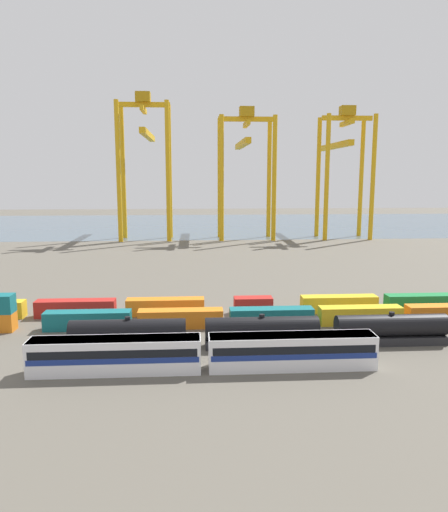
# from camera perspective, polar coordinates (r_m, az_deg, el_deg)

# --- Properties ---
(ground_plane) EXTENTS (420.00, 420.00, 0.00)m
(ground_plane) POSITION_cam_1_polar(r_m,az_deg,el_deg) (116.39, -2.23, -1.21)
(ground_plane) COLOR #5B564C
(harbour_water) EXTENTS (400.00, 110.00, 0.01)m
(harbour_water) POSITION_cam_1_polar(r_m,az_deg,el_deg) (218.26, -2.89, 3.76)
(harbour_water) COLOR #475B6B
(harbour_water) RESTS_ON ground_plane
(passenger_train) EXTENTS (38.43, 3.14, 3.90)m
(passenger_train) POSITION_cam_1_polar(r_m,az_deg,el_deg) (54.63, -2.30, -11.25)
(passenger_train) COLOR silver
(passenger_train) RESTS_ON ground_plane
(freight_tank_row) EXTENTS (81.49, 2.78, 4.24)m
(freight_tank_row) POSITION_cam_1_polar(r_m,az_deg,el_deg) (66.35, 19.15, -8.16)
(freight_tank_row) COLOR #232326
(freight_tank_row) RESTS_ON ground_plane
(shipping_container_2) EXTENTS (12.10, 2.44, 2.60)m
(shipping_container_2) POSITION_cam_1_polar(r_m,az_deg,el_deg) (71.40, -15.82, -7.32)
(shipping_container_2) COLOR #146066
(shipping_container_2) RESTS_ON ground_plane
(shipping_container_3) EXTENTS (12.10, 2.44, 2.60)m
(shipping_container_3) POSITION_cam_1_polar(r_m,az_deg,el_deg) (69.81, -5.15, -7.38)
(shipping_container_3) COLOR orange
(shipping_container_3) RESTS_ON ground_plane
(shipping_container_4) EXTENTS (12.10, 2.44, 2.60)m
(shipping_container_4) POSITION_cam_1_polar(r_m,az_deg,el_deg) (70.66, 5.64, -7.18)
(shipping_container_4) COLOR #146066
(shipping_container_4) RESTS_ON ground_plane
(shipping_container_5) EXTENTS (12.10, 2.44, 2.60)m
(shipping_container_5) POSITION_cam_1_polar(r_m,az_deg,el_deg) (73.87, 15.81, -6.76)
(shipping_container_5) COLOR gold
(shipping_container_5) RESTS_ON ground_plane
(shipping_container_6) EXTENTS (12.10, 2.44, 2.60)m
(shipping_container_6) POSITION_cam_1_polar(r_m,az_deg,el_deg) (79.15, 24.87, -6.21)
(shipping_container_6) COLOR orange
(shipping_container_6) RESTS_ON ground_plane
(shipping_container_9) EXTENTS (12.10, 2.44, 2.60)m
(shipping_container_9) POSITION_cam_1_polar(r_m,az_deg,el_deg) (78.21, -17.14, -5.93)
(shipping_container_9) COLOR #AD211C
(shipping_container_9) RESTS_ON ground_plane
(shipping_container_10) EXTENTS (12.10, 2.44, 2.60)m
(shipping_container_10) POSITION_cam_1_polar(r_m,az_deg,el_deg) (76.16, -6.94, -5.98)
(shipping_container_10) COLOR orange
(shipping_container_10) RESTS_ON ground_plane
(shipping_container_11) EXTENTS (6.04, 2.44, 2.60)m
(shipping_container_11) POSITION_cam_1_polar(r_m,az_deg,el_deg) (76.59, 3.47, -5.84)
(shipping_container_11) COLOR #AD211C
(shipping_container_11) RESTS_ON ground_plane
(shipping_container_12) EXTENTS (12.10, 2.44, 2.60)m
(shipping_container_12) POSITION_cam_1_polar(r_m,az_deg,el_deg) (79.44, 13.44, -5.53)
(shipping_container_12) COLOR gold
(shipping_container_12) RESTS_ON ground_plane
(shipping_container_13) EXTENTS (12.10, 2.44, 2.60)m
(shipping_container_13) POSITION_cam_1_polar(r_m,az_deg,el_deg) (84.48, 22.46, -5.10)
(shipping_container_13) COLOR #197538
(shipping_container_13) RESTS_ON ground_plane
(gantry_crane_west) EXTENTS (17.62, 40.04, 48.76)m
(gantry_crane_west) POSITION_cam_1_polar(r_m,az_deg,el_deg) (169.94, -9.30, 12.12)
(gantry_crane_west) COLOR gold
(gantry_crane_west) RESTS_ON ground_plane
(gantry_crane_central) EXTENTS (19.11, 39.20, 44.39)m
(gantry_crane_central) POSITION_cam_1_polar(r_m,az_deg,el_deg) (170.00, 2.54, 11.44)
(gantry_crane_central) COLOR gold
(gantry_crane_central) RESTS_ON ground_plane
(gantry_crane_east) EXTENTS (17.32, 38.85, 44.97)m
(gantry_crane_east) POSITION_cam_1_polar(r_m,az_deg,el_deg) (176.85, 13.87, 11.10)
(gantry_crane_east) COLOR gold
(gantry_crane_east) RESTS_ON ground_plane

